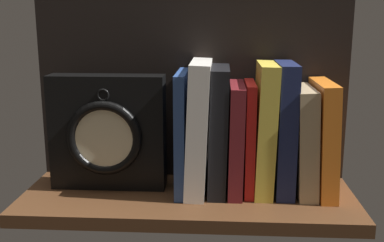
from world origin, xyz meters
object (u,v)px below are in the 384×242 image
object	(u,v)px
framed_clock	(107,133)
book_navy_bierce	(284,129)
book_red_requiem	(249,138)
book_tan_shortstories	(303,141)
book_blue_modern	(182,132)
book_white_catcher	(199,127)
book_yellow_seinlanguage	(264,129)
book_orange_pandolfini	(323,138)
book_maroon_dawkins	(236,138)
book_black_skeptic	(219,130)

from	to	relation	value
framed_clock	book_navy_bierce	bearing A→B (deg)	0.14
book_red_requiem	book_tan_shortstories	size ratio (longest dim) A/B	1.04
book_blue_modern	book_red_requiem	distance (cm)	13.10
book_white_catcher	framed_clock	xyz separation A→B (cm)	(-18.07, -0.08, -1.45)
book_yellow_seinlanguage	book_navy_bierce	bearing A→B (deg)	0.00
book_red_requiem	book_navy_bierce	size ratio (longest dim) A/B	0.85
book_blue_modern	book_yellow_seinlanguage	xyz separation A→B (cm)	(16.00, 0.00, 0.84)
book_white_catcher	framed_clock	world-z (taller)	book_white_catcher
book_navy_bierce	book_orange_pandolfini	bearing A→B (deg)	0.00
book_maroon_dawkins	book_yellow_seinlanguage	distance (cm)	5.86
book_black_skeptic	book_maroon_dawkins	world-z (taller)	book_black_skeptic
book_white_catcher	book_black_skeptic	world-z (taller)	book_white_catcher
book_maroon_dawkins	book_tan_shortstories	distance (cm)	13.11
book_blue_modern	book_tan_shortstories	size ratio (longest dim) A/B	1.14
book_navy_bierce	book_yellow_seinlanguage	bearing A→B (deg)	180.00
book_yellow_seinlanguage	book_white_catcher	bearing A→B (deg)	180.00
book_tan_shortstories	framed_clock	distance (cm)	38.48
book_white_catcher	book_navy_bierce	world-z (taller)	book_white_catcher
framed_clock	book_orange_pandolfini	bearing A→B (deg)	0.12
book_white_catcher	book_red_requiem	distance (cm)	10.06
book_tan_shortstories	book_orange_pandolfini	world-z (taller)	book_orange_pandolfini
book_yellow_seinlanguage	framed_clock	bearing A→B (deg)	-179.84
book_blue_modern	book_yellow_seinlanguage	world-z (taller)	book_yellow_seinlanguage
framed_clock	book_yellow_seinlanguage	bearing A→B (deg)	0.16
book_navy_bierce	framed_clock	world-z (taller)	book_navy_bierce
book_yellow_seinlanguage	book_orange_pandolfini	distance (cm)	11.41
book_blue_modern	book_maroon_dawkins	bearing A→B (deg)	0.00
book_black_skeptic	book_tan_shortstories	size ratio (longest dim) A/B	1.18
book_white_catcher	book_orange_pandolfini	world-z (taller)	book_white_catcher
book_blue_modern	book_maroon_dawkins	distance (cm)	10.55
book_yellow_seinlanguage	book_tan_shortstories	world-z (taller)	book_yellow_seinlanguage
book_navy_bierce	book_white_catcher	bearing A→B (deg)	180.00
book_maroon_dawkins	book_orange_pandolfini	bearing A→B (deg)	0.00
book_orange_pandolfini	book_black_skeptic	bearing A→B (deg)	180.00
book_blue_modern	book_black_skeptic	size ratio (longest dim) A/B	0.96
book_red_requiem	book_yellow_seinlanguage	xyz separation A→B (cm)	(2.93, 0.00, 1.81)
book_blue_modern	book_red_requiem	bearing A→B (deg)	-0.00
book_blue_modern	book_navy_bierce	xyz separation A→B (cm)	(19.77, 0.00, 0.90)
book_red_requiem	book_orange_pandolfini	xyz separation A→B (cm)	(14.22, 0.00, 0.13)
book_maroon_dawkins	book_black_skeptic	bearing A→B (deg)	180.00
book_blue_modern	book_tan_shortstories	world-z (taller)	book_blue_modern
book_tan_shortstories	framed_clock	bearing A→B (deg)	-179.87
book_red_requiem	framed_clock	distance (cm)	27.94
book_white_catcher	book_tan_shortstories	bearing A→B (deg)	0.00
book_white_catcher	book_maroon_dawkins	size ratio (longest dim) A/B	1.20
book_navy_bierce	book_orange_pandolfini	xyz separation A→B (cm)	(7.51, 0.00, -1.74)
book_black_skeptic	book_yellow_seinlanguage	bearing A→B (deg)	0.00
book_red_requiem	book_tan_shortstories	bearing A→B (deg)	0.00
book_black_skeptic	book_tan_shortstories	bearing A→B (deg)	0.00
book_maroon_dawkins	book_yellow_seinlanguage	world-z (taller)	book_yellow_seinlanguage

